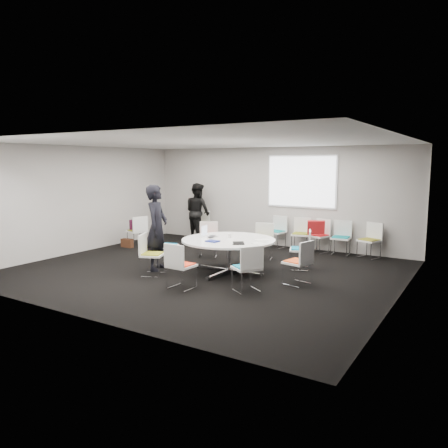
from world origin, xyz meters
The scene contains 31 objects.
room_shell centered at (0.09, 0.00, 1.40)m, with size 8.08×7.08×2.88m.
conference_table centered at (0.50, 0.09, 0.51)m, with size 2.02×2.02×0.73m.
projection_screen centered at (0.80, 3.46, 1.85)m, with size 1.90×0.03×1.35m, color white.
chair_ring_a centered at (2.16, -0.04, 0.28)m, with size 0.54×0.55×0.88m.
chair_ring_b centered at (1.73, 1.17, 0.28)m, with size 0.58×0.59×0.88m.
chair_ring_c centered at (0.56, 1.65, 0.28)m, with size 0.57×0.56×0.88m.
chair_ring_d centered at (-0.73, 1.14, 0.28)m, with size 0.61×0.60×0.88m.
chair_ring_e centered at (-1.11, -0.05, 0.28)m, with size 0.55×0.56×0.88m.
chair_ring_f centered at (-0.73, -0.98, 0.28)m, with size 0.59×0.60×0.88m.
chair_ring_g centered at (0.39, -1.46, 0.28)m, with size 0.48×0.46×0.88m.
chair_ring_h centered at (1.53, -0.97, 0.28)m, with size 0.63×0.63×0.88m.
chair_back_a centered at (0.21, 3.17, 0.28)m, with size 0.53×0.52×0.88m.
chair_back_b centered at (0.95, 3.15, 0.28)m, with size 0.54×0.53×0.88m.
chair_back_c centered at (1.45, 3.16, 0.28)m, with size 0.58×0.57×0.88m.
chair_back_d centered at (2.04, 3.15, 0.28)m, with size 0.49×0.48×0.88m.
chair_back_e centered at (2.76, 3.15, 0.28)m, with size 0.59×0.59×0.88m.
chair_spare_left centered at (-3.20, 1.23, 0.28)m, with size 0.57×0.58×0.88m.
chair_person_back centered at (-2.34, 3.17, 0.28)m, with size 0.55×0.54×0.88m.
person_main centered at (-0.97, -0.52, 0.94)m, with size 0.69×0.45×1.89m, color black.
person_back centered at (-2.34, 3.00, 0.88)m, with size 0.85×0.66×1.75m, color black.
laptop centered at (0.10, 0.12, 0.74)m, with size 0.33×0.21×0.03m, color #333338.
laptop_lid centered at (-0.14, 0.12, 0.86)m, with size 0.30×0.02×0.22m, color silver.
notebook_black centered at (0.94, -0.24, 0.74)m, with size 0.22×0.30×0.02m, color black.
tablet_folio centered at (0.38, -0.35, 0.74)m, with size 0.26×0.20×0.03m, color navy.
papers_right centered at (1.16, 0.40, 0.73)m, with size 0.30×0.21×0.00m, color white.
papers_front centered at (1.30, -0.04, 0.73)m, with size 0.30×0.21×0.00m, color silver.
cup centered at (0.44, 0.25, 0.78)m, with size 0.08×0.08×0.09m, color white.
phone centered at (0.96, -0.38, 0.73)m, with size 0.14×0.07×0.01m, color black.
maroon_bag centered at (-3.21, 1.24, 0.62)m, with size 0.40×0.14×0.28m, color #42112A.
brown_bag centered at (-3.38, 1.03, 0.12)m, with size 0.36×0.16×0.24m, color #432415.
red_jacket centered at (1.44, 2.94, 0.70)m, with size 0.44×0.10×0.35m, color #AE1519.
Camera 1 is at (5.27, -7.84, 2.36)m, focal length 35.00 mm.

